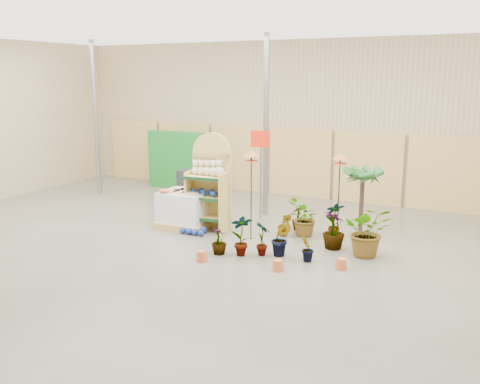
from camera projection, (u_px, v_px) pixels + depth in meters
name	position (u px, v px, depth m)	size (l,w,h in m)	color
room	(214.00, 138.00, 11.00)	(15.20, 12.10, 4.70)	#565448
display_shelf	(210.00, 185.00, 12.25)	(1.00, 0.70, 2.23)	tan
teddy_bears	(209.00, 169.00, 12.06)	(0.83, 0.23, 0.36)	beige
gazing_balls_shelf	(207.00, 193.00, 12.17)	(0.82, 0.28, 0.16)	navy
gazing_balls_floor	(194.00, 231.00, 12.00)	(0.63, 0.39, 0.15)	navy
pallet_stack	(185.00, 209.00, 12.49)	(1.24, 1.05, 0.88)	tan
charcoal_planters	(186.00, 191.00, 14.57)	(0.80, 0.50, 1.00)	black
trellis_stock	(177.00, 160.00, 16.70)	(2.00, 0.30, 1.80)	#1A7525
offer_sign	(261.00, 157.00, 12.89)	(0.50, 0.08, 2.20)	gray
bird_table_front	(251.00, 156.00, 11.23)	(0.34, 0.34, 1.96)	black
bird_table_right	(340.00, 159.00, 11.32)	(0.34, 0.34, 1.89)	black
bird_table_back	(213.00, 137.00, 15.23)	(0.34, 0.34, 1.92)	black
palm	(363.00, 174.00, 11.89)	(0.70, 0.70, 1.59)	#3D2920
potted_plant_0	(242.00, 235.00, 10.48)	(0.44, 0.30, 0.84)	#276226
potted_plant_1	(281.00, 238.00, 10.46)	(0.39, 0.32, 0.71)	#276226
potted_plant_3	(334.00, 230.00, 10.90)	(0.44, 0.44, 0.79)	#276226
potted_plant_4	(335.00, 219.00, 11.69)	(0.43, 0.29, 0.81)	#276226
potted_plant_5	(285.00, 224.00, 11.80)	(0.29, 0.23, 0.52)	#276226
potted_plant_6	(304.00, 218.00, 11.75)	(0.74, 0.65, 0.83)	#276226
potted_plant_7	(219.00, 241.00, 10.59)	(0.31, 0.31, 0.55)	#276226
potted_plant_8	(262.00, 238.00, 10.50)	(0.37, 0.25, 0.71)	#276226
potted_plant_9	(307.00, 249.00, 10.13)	(0.29, 0.23, 0.52)	#276226
potted_plant_10	(368.00, 231.00, 10.42)	(0.92, 0.80, 1.02)	#276226
potted_plant_11	(299.00, 218.00, 12.26)	(0.32, 0.32, 0.58)	#276226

